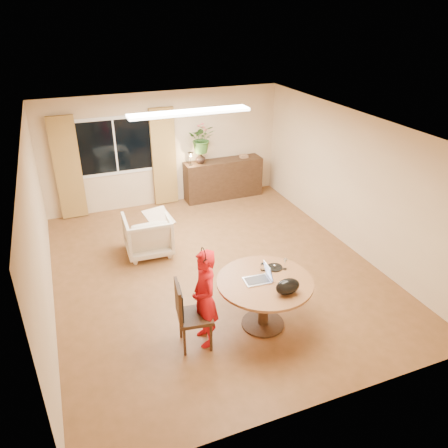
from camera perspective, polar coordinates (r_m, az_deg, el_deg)
name	(u,v)px	position (r m, az deg, el deg)	size (l,w,h in m)	color
floor	(215,269)	(7.93, -1.22, -5.90)	(6.50, 6.50, 0.00)	brown
ceiling	(213,126)	(6.87, -1.44, 12.63)	(6.50, 6.50, 0.00)	white
wall_back	(165,149)	(10.23, -7.76, 9.64)	(5.50, 5.50, 0.00)	tan
wall_left	(38,232)	(6.95, -23.09, -0.94)	(6.50, 6.50, 0.00)	tan
wall_right	(351,181)	(8.57, 16.26, 5.36)	(6.50, 6.50, 0.00)	tan
window	(115,146)	(9.96, -14.02, 9.83)	(1.70, 0.03, 1.30)	white
curtain_left	(68,169)	(9.93, -19.73, 6.81)	(0.55, 0.08, 2.25)	olive
curtain_right	(164,157)	(10.17, -7.85, 8.63)	(0.55, 0.08, 2.25)	olive
ceiling_panel	(190,112)	(7.99, -4.51, 14.33)	(2.20, 0.35, 0.05)	white
dining_table	(264,290)	(6.35, 5.30, -8.61)	(1.38, 1.38, 0.78)	brown
dining_chair	(195,315)	(6.07, -3.82, -11.71)	(0.49, 0.45, 1.03)	black
child	(205,298)	(5.99, -2.55, -9.70)	(0.35, 0.53, 1.45)	red
laptop	(257,273)	(6.17, 4.35, -6.43)	(0.38, 0.26, 0.26)	#B7B7BC
tumbler	(263,267)	(6.45, 5.15, -5.60)	(0.08, 0.08, 0.11)	white
wine_glass	(285,264)	(6.49, 7.99, -5.19)	(0.06, 0.06, 0.18)	white
pot_lid	(275,267)	(6.53, 6.63, -5.60)	(0.23, 0.23, 0.04)	white
handbag	(288,287)	(5.97, 8.32, -8.09)	(0.35, 0.20, 0.23)	black
armchair	(148,234)	(8.36, -9.94, -1.35)	(0.84, 0.86, 0.78)	beige
throw	(158,213)	(8.21, -8.58, 1.37)	(0.45, 0.55, 0.03)	beige
sideboard	(223,179)	(10.66, -0.11, 5.92)	(1.89, 0.46, 0.95)	black
vase	(200,158)	(10.28, -3.09, 8.60)	(0.24, 0.24, 0.25)	black
bouquet	(202,139)	(10.16, -2.90, 11.07)	(0.59, 0.51, 0.66)	#265B22
book_stack	(244,156)	(10.69, 2.63, 8.86)	(0.19, 0.14, 0.08)	#8B6447
desk_lamp	(191,159)	(10.15, -4.37, 8.52)	(0.13, 0.13, 0.32)	black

